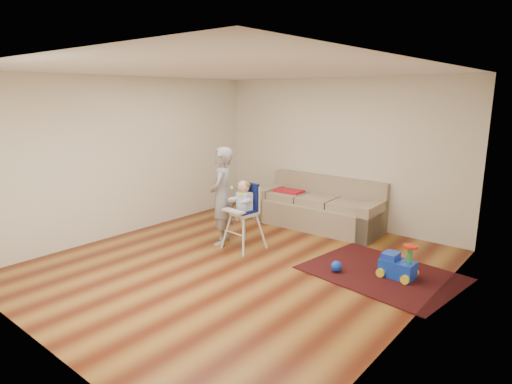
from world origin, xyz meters
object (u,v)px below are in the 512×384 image
Objects in this scene: ride_on_toy at (398,260)px; sofa at (319,203)px; high_chair at (244,216)px; adult at (222,196)px; side_table at (258,203)px; toy_ball at (336,266)px.

sofa is at bearing 148.82° from ride_on_toy.
high_chair reaches higher than ride_on_toy.
sofa is 1.49× the size of adult.
sofa is at bearing 85.93° from high_chair.
high_chair is at bearing -56.75° from side_table.
side_table is at bearing -179.36° from sofa.
side_table is 3.64m from ride_on_toy.
adult is at bearing -167.72° from high_chair.
adult reaches higher than sofa.
sofa is 1.77m from high_chair.
adult is at bearing -114.00° from sofa.
side_table is 2.03m from high_chair.
high_chair is (-1.61, -0.08, 0.44)m from toy_ball.
adult reaches higher than toy_ball.
toy_ball is at bearing -150.95° from ride_on_toy.
side_table is at bearing 161.67° from ride_on_toy.
toy_ball is (-0.71, -0.37, -0.16)m from ride_on_toy.
adult is at bearing -68.70° from side_table.
sofa is 2.15m from toy_ball.
high_chair reaches higher than sofa.
toy_ball is (1.32, -1.67, -0.36)m from sofa.
adult is (-2.04, -0.13, 0.70)m from toy_ball.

